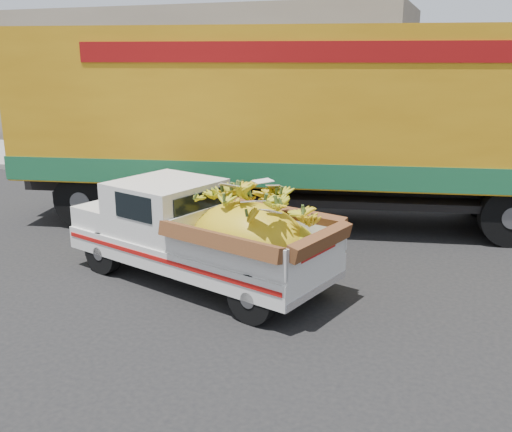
% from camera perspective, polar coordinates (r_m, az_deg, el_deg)
% --- Properties ---
extents(ground, '(100.00, 100.00, 0.00)m').
position_cam_1_polar(ground, '(8.51, -2.64, -6.96)').
color(ground, black).
rests_on(ground, ground).
extents(curb, '(60.00, 0.25, 0.15)m').
position_cam_1_polar(curb, '(14.10, 7.03, 2.43)').
color(curb, gray).
rests_on(curb, ground).
extents(sidewalk, '(60.00, 4.00, 0.14)m').
position_cam_1_polar(sidewalk, '(16.10, 8.76, 4.00)').
color(sidewalk, gray).
rests_on(sidewalk, ground).
extents(building_left, '(18.00, 6.00, 5.00)m').
position_cam_1_polar(building_left, '(24.09, -7.46, 13.69)').
color(building_left, gray).
rests_on(building_left, ground).
extents(pickup_truck, '(4.41, 2.65, 1.46)m').
position_cam_1_polar(pickup_truck, '(8.26, -4.19, -1.92)').
color(pickup_truck, black).
rests_on(pickup_truck, ground).
extents(semi_trailer, '(12.09, 4.92, 3.80)m').
position_cam_1_polar(semi_trailer, '(11.32, 6.32, 9.73)').
color(semi_trailer, black).
rests_on(semi_trailer, ground).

